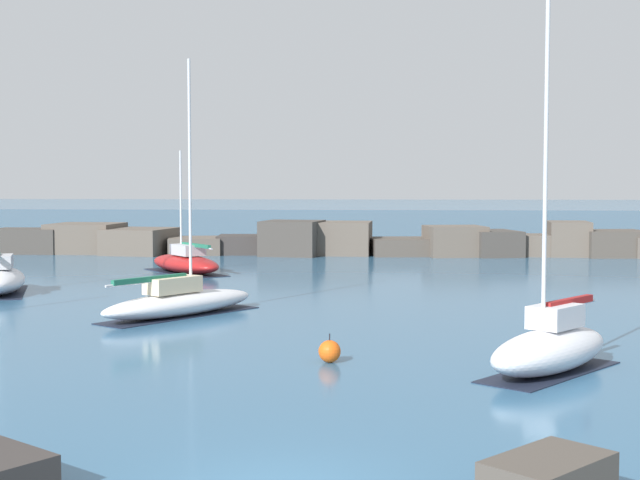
{
  "coord_description": "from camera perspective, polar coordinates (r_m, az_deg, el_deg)",
  "views": [
    {
      "loc": [
        1.82,
        -15.0,
        5.29
      ],
      "look_at": [
        -1.16,
        23.2,
        2.89
      ],
      "focal_mm": 50.0,
      "sensor_mm": 36.0,
      "label": 1
    }
  ],
  "objects": [
    {
      "name": "foreground_rocks",
      "position": [
        16.3,
        -12.99,
        -14.0
      ],
      "size": [
        13.61,
        3.02,
        0.85
      ],
      "color": "#383330",
      "rests_on": "ground"
    },
    {
      "name": "sailboat_moored_0",
      "position": [
        36.38,
        -8.99,
        -3.87
      ],
      "size": [
        5.92,
        7.38,
        10.33
      ],
      "color": "white",
      "rests_on": "ground"
    },
    {
      "name": "breakwater_jetty",
      "position": [
        66.9,
        4.09,
        -0.09
      ],
      "size": [
        65.29,
        6.54,
        2.58
      ],
      "color": "#4C443D",
      "rests_on": "ground"
    },
    {
      "name": "sailboat_moored_3",
      "position": [
        53.93,
        -8.6,
        -1.42
      ],
      "size": [
        6.49,
        7.26,
        7.32
      ],
      "color": "maroon",
      "rests_on": "ground"
    },
    {
      "name": "open_sea_beyond",
      "position": [
        126.76,
        3.63,
        1.18
      ],
      "size": [
        400.0,
        116.0,
        0.01
      ],
      "color": "#235175",
      "rests_on": "ground"
    },
    {
      "name": "sailboat_moored_6",
      "position": [
        26.03,
        14.54,
        -6.6
      ],
      "size": [
        4.85,
        5.46,
        10.37
      ],
      "color": "white",
      "rests_on": "ground"
    },
    {
      "name": "mooring_buoy_orange_near",
      "position": [
        26.64,
        0.62,
        -7.14
      ],
      "size": [
        0.67,
        0.67,
        0.87
      ],
      "color": "#EA5914",
      "rests_on": "ground"
    }
  ]
}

